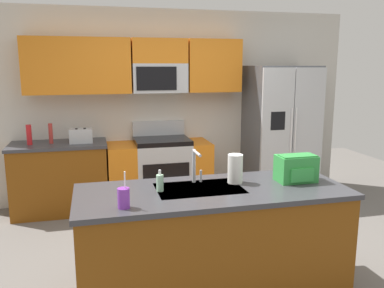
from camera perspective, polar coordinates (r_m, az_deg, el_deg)
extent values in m
plane|color=#66605B|center=(4.01, 2.78, -16.52)|extent=(9.00, 9.00, 0.00)
cube|color=beige|center=(5.67, -3.39, 5.44)|extent=(5.20, 0.10, 2.60)
cube|color=orange|center=(5.36, -19.26, 10.41)|extent=(0.70, 0.32, 0.70)
cube|color=orange|center=(5.34, -12.11, 10.78)|extent=(0.61, 0.32, 0.70)
cube|color=orange|center=(5.58, 3.00, 11.01)|extent=(0.73, 0.32, 0.70)
cube|color=#B7BABF|center=(5.41, -4.66, 9.29)|extent=(0.72, 0.32, 0.38)
cube|color=black|center=(5.24, -5.02, 9.23)|extent=(0.52, 0.01, 0.30)
cube|color=orange|center=(5.41, -4.72, 13.00)|extent=(0.72, 0.32, 0.32)
cube|color=brown|center=(5.41, -18.14, -4.77)|extent=(1.15, 0.60, 0.86)
cube|color=#38383D|center=(5.31, -18.43, -0.09)|extent=(1.18, 0.63, 0.04)
cube|color=#B7BABF|center=(5.47, -4.21, -4.18)|extent=(0.72, 0.60, 0.84)
cube|color=black|center=(5.17, -3.64, -4.73)|extent=(0.60, 0.01, 0.36)
cube|color=black|center=(5.36, -4.28, 0.46)|extent=(0.72, 0.60, 0.06)
cube|color=#B7BABF|center=(5.60, -4.77, 2.26)|extent=(0.72, 0.06, 0.20)
cube|color=orange|center=(5.40, -9.88, -4.49)|extent=(0.36, 0.60, 0.84)
cube|color=orange|center=(5.57, 0.87, -3.86)|extent=(0.28, 0.60, 0.84)
cube|color=#4C4F54|center=(5.83, 12.31, 1.64)|extent=(0.90, 0.70, 1.85)
cube|color=#B7BABF|center=(5.40, 11.89, 0.92)|extent=(0.44, 0.04, 1.81)
cube|color=#B7BABF|center=(5.61, 16.04, 1.10)|extent=(0.44, 0.04, 1.81)
cylinder|color=silver|center=(5.45, 13.92, 1.90)|extent=(0.02, 0.02, 0.60)
cylinder|color=silver|center=(5.47, 14.47, 1.92)|extent=(0.02, 0.02, 0.60)
cube|color=black|center=(5.35, 12.09, 3.22)|extent=(0.20, 0.00, 0.24)
cube|color=brown|center=(3.37, 2.91, -14.04)|extent=(2.10, 0.80, 0.86)
cube|color=#38383D|center=(3.20, 2.99, -6.73)|extent=(2.14, 0.84, 0.04)
cube|color=#B7BABF|center=(3.22, 1.02, -6.52)|extent=(0.68, 0.44, 0.03)
cube|color=#B7BABF|center=(5.22, -15.46, 1.13)|extent=(0.28, 0.16, 0.18)
cube|color=black|center=(5.21, -16.06, 2.06)|extent=(0.03, 0.11, 0.01)
cube|color=black|center=(5.21, -14.96, 2.11)|extent=(0.03, 0.11, 0.01)
cylinder|color=#B2332D|center=(5.29, -19.39, 1.41)|extent=(0.05, 0.05, 0.25)
cylinder|color=red|center=(5.29, -22.09, 1.22)|extent=(0.06, 0.06, 0.25)
cylinder|color=#B7BABF|center=(3.33, 0.27, -3.12)|extent=(0.03, 0.03, 0.28)
cylinder|color=#B7BABF|center=(3.21, 0.71, -1.30)|extent=(0.02, 0.20, 0.02)
cylinder|color=#B7BABF|center=(3.37, 1.26, -4.54)|extent=(0.02, 0.02, 0.10)
cylinder|color=purple|center=(2.80, -9.67, -7.58)|extent=(0.08, 0.08, 0.14)
cylinder|color=white|center=(2.77, -9.50, -5.20)|extent=(0.01, 0.03, 0.14)
cylinder|color=#A5D8B2|center=(3.13, -4.57, -5.53)|extent=(0.06, 0.06, 0.13)
cylinder|color=white|center=(3.11, -4.59, -4.03)|extent=(0.02, 0.02, 0.04)
cylinder|color=white|center=(3.34, 6.13, -3.50)|extent=(0.12, 0.12, 0.24)
cube|color=green|center=(3.48, 14.51, -3.37)|extent=(0.32, 0.20, 0.22)
cube|color=#2B8238|center=(3.44, 14.75, -1.76)|extent=(0.30, 0.14, 0.03)
cube|color=green|center=(3.40, 15.32, -4.28)|extent=(0.20, 0.03, 0.11)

